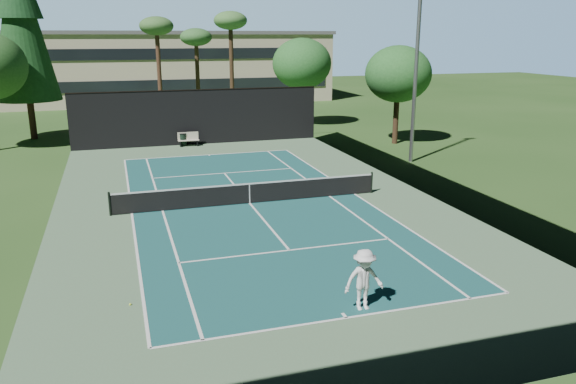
% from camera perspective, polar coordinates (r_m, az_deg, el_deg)
% --- Properties ---
extents(ground, '(160.00, 160.00, 0.00)m').
position_cam_1_polar(ground, '(27.03, -3.91, -1.19)').
color(ground, '#294D1C').
rests_on(ground, ground).
extents(apron_slab, '(18.00, 32.00, 0.01)m').
position_cam_1_polar(apron_slab, '(27.02, -3.91, -1.18)').
color(apron_slab, '#567B56').
rests_on(apron_slab, ground).
extents(court_surface, '(10.97, 23.77, 0.01)m').
position_cam_1_polar(court_surface, '(27.02, -3.91, -1.16)').
color(court_surface, '#195252').
rests_on(court_surface, ground).
extents(court_lines, '(11.07, 23.87, 0.01)m').
position_cam_1_polar(court_lines, '(27.02, -3.91, -1.14)').
color(court_lines, white).
rests_on(court_lines, ground).
extents(tennis_net, '(12.90, 0.10, 1.10)m').
position_cam_1_polar(tennis_net, '(26.87, -3.93, -0.05)').
color(tennis_net, black).
rests_on(tennis_net, ground).
extents(fence, '(18.04, 32.05, 4.03)m').
position_cam_1_polar(fence, '(26.58, -4.02, 3.00)').
color(fence, black).
rests_on(fence, ground).
extents(player, '(1.22, 0.72, 1.87)m').
position_cam_1_polar(player, '(16.68, 7.72, -8.83)').
color(player, white).
rests_on(player, ground).
extents(tennis_ball_a, '(0.07, 0.07, 0.07)m').
position_cam_1_polar(tennis_ball_a, '(17.76, -15.73, -10.93)').
color(tennis_ball_a, '#DFEF36').
rests_on(tennis_ball_a, ground).
extents(tennis_ball_b, '(0.06, 0.06, 0.06)m').
position_cam_1_polar(tennis_ball_b, '(29.30, -11.05, -0.05)').
color(tennis_ball_b, '#BADA31').
rests_on(tennis_ball_b, ground).
extents(tennis_ball_c, '(0.06, 0.06, 0.06)m').
position_cam_1_polar(tennis_ball_c, '(29.47, -3.29, 0.31)').
color(tennis_ball_c, '#CAEF36').
rests_on(tennis_ball_c, ground).
extents(tennis_ball_d, '(0.08, 0.08, 0.08)m').
position_cam_1_polar(tennis_ball_d, '(28.30, -17.12, -1.00)').
color(tennis_ball_d, '#B9CF2F').
rests_on(tennis_ball_d, ground).
extents(park_bench, '(1.50, 0.45, 1.02)m').
position_cam_1_polar(park_bench, '(41.59, -10.10, 5.35)').
color(park_bench, beige).
rests_on(park_bench, ground).
extents(trash_bin, '(0.56, 0.56, 0.95)m').
position_cam_1_polar(trash_bin, '(41.76, -10.63, 5.27)').
color(trash_bin, black).
rests_on(trash_bin, ground).
extents(pine_tree, '(4.80, 4.80, 15.00)m').
position_cam_1_polar(pine_tree, '(47.63, -25.68, 16.28)').
color(pine_tree, '#43291C').
rests_on(pine_tree, ground).
extents(palm_a, '(2.80, 2.80, 9.32)m').
position_cam_1_polar(palm_a, '(49.35, -13.20, 15.69)').
color(palm_a, '#4C3120').
rests_on(palm_a, ground).
extents(palm_b, '(2.80, 2.80, 8.42)m').
position_cam_1_polar(palm_b, '(51.73, -9.32, 14.95)').
color(palm_b, '#43301C').
rests_on(palm_b, ground).
extents(palm_c, '(2.80, 2.80, 9.77)m').
position_cam_1_polar(palm_c, '(49.21, -5.86, 16.49)').
color(palm_c, '#3F2C1B').
rests_on(palm_c, ground).
extents(decid_tree_a, '(5.12, 5.12, 7.62)m').
position_cam_1_polar(decid_tree_a, '(49.85, 1.42, 12.89)').
color(decid_tree_a, '#4C2E20').
rests_on(decid_tree_a, ground).
extents(decid_tree_b, '(4.80, 4.80, 7.14)m').
position_cam_1_polar(decid_tree_b, '(42.26, 11.12, 11.66)').
color(decid_tree_b, '#412C1C').
rests_on(decid_tree_b, ground).
extents(campus_building, '(40.50, 12.50, 8.30)m').
position_cam_1_polar(campus_building, '(71.51, -12.77, 12.38)').
color(campus_building, '#C3B797').
rests_on(campus_building, ground).
extents(light_pole, '(0.90, 0.25, 12.22)m').
position_cam_1_polar(light_pole, '(35.98, 12.94, 13.11)').
color(light_pole, '#92959A').
rests_on(light_pole, ground).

